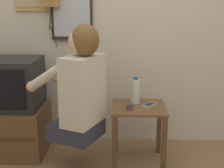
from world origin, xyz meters
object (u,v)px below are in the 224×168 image
object	(u,v)px
person	(80,86)
television	(7,83)
cell_phone_spare	(149,105)
water_bottle	(136,91)
cell_phone_held	(130,107)
wall_mirror	(72,5)

from	to	relation	value
person	television	xyz separation A→B (m)	(-0.71, 0.30, -0.06)
cell_phone_spare	water_bottle	world-z (taller)	water_bottle
cell_phone_spare	cell_phone_held	bearing A→B (deg)	-118.12
person	television	size ratio (longest dim) A/B	1.61
person	water_bottle	distance (m)	0.52
person	cell_phone_held	bearing A→B (deg)	-55.15
wall_mirror	person	bearing A→B (deg)	-75.97
cell_phone_spare	water_bottle	bearing A→B (deg)	-174.89
cell_phone_held	water_bottle	xyz separation A→B (m)	(0.05, 0.15, 0.10)
television	water_bottle	world-z (taller)	television
television	water_bottle	size ratio (longest dim) A/B	2.52
wall_mirror	cell_phone_held	world-z (taller)	wall_mirror
television	cell_phone_held	world-z (taller)	television
cell_phone_held	television	bearing A→B (deg)	175.74
person	television	bearing A→B (deg)	90.16
cell_phone_held	cell_phone_spare	bearing A→B (deg)	30.88
person	cell_phone_held	world-z (taller)	person
person	cell_phone_held	size ratio (longest dim) A/B	7.22
television	wall_mirror	bearing A→B (deg)	27.10
person	wall_mirror	world-z (taller)	wall_mirror
wall_mirror	cell_phone_held	distance (m)	1.12
television	water_bottle	distance (m)	1.17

